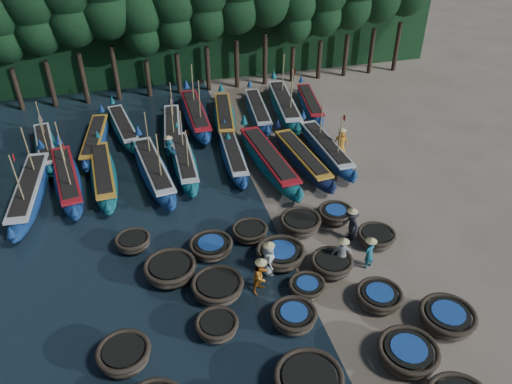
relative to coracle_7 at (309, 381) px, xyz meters
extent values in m
plane|color=gray|center=(1.59, 7.10, -0.46)|extent=(120.00, 120.00, 0.00)
cube|color=black|center=(1.59, 30.60, 4.54)|extent=(40.00, 3.00, 10.00)
ellipsoid|color=brown|center=(0.00, 0.00, -0.10)|extent=(2.38, 2.38, 0.72)
torus|color=#362C20|center=(0.00, 0.00, 0.24)|extent=(2.46, 2.46, 0.22)
cylinder|color=black|center=(0.00, 0.00, 0.28)|extent=(1.88, 1.88, 0.07)
ellipsoid|color=brown|center=(3.90, 0.15, -0.12)|extent=(2.62, 2.62, 0.67)
torus|color=#362C20|center=(3.90, 0.15, 0.19)|extent=(2.28, 2.28, 0.20)
cylinder|color=black|center=(3.90, 0.15, 0.23)|extent=(1.74, 1.74, 0.06)
cylinder|color=#1A4291|center=(3.90, 0.15, 0.28)|extent=(1.34, 1.34, 0.04)
ellipsoid|color=brown|center=(6.23, 1.23, -0.11)|extent=(2.55, 2.55, 0.70)
torus|color=#362C20|center=(6.23, 1.23, 0.21)|extent=(2.24, 2.24, 0.21)
cylinder|color=black|center=(6.23, 1.23, 0.26)|extent=(1.71, 1.71, 0.06)
cylinder|color=#1A4291|center=(6.23, 1.23, 0.30)|extent=(1.31, 1.31, 0.04)
ellipsoid|color=brown|center=(-6.09, 2.79, -0.10)|extent=(2.22, 2.22, 0.72)
torus|color=#362C20|center=(-6.09, 2.79, 0.24)|extent=(2.01, 2.01, 0.22)
cylinder|color=black|center=(-6.09, 2.79, 0.28)|extent=(1.50, 1.50, 0.07)
ellipsoid|color=brown|center=(-2.56, 3.26, -0.15)|extent=(1.94, 1.94, 0.62)
torus|color=#362C20|center=(-2.56, 3.26, 0.14)|extent=(1.71, 1.71, 0.19)
cylinder|color=black|center=(-2.56, 3.26, 0.17)|extent=(1.28, 1.28, 0.06)
ellipsoid|color=brown|center=(0.45, 2.89, -0.13)|extent=(2.04, 2.04, 0.66)
torus|color=#362C20|center=(0.45, 2.89, 0.18)|extent=(1.89, 1.89, 0.20)
cylinder|color=black|center=(0.45, 2.89, 0.22)|extent=(1.41, 1.41, 0.06)
cylinder|color=#1A4291|center=(0.45, 2.89, 0.26)|extent=(1.09, 1.09, 0.04)
ellipsoid|color=brown|center=(1.54, 4.33, -0.18)|extent=(1.81, 1.81, 0.57)
torus|color=#362C20|center=(1.54, 4.33, 0.09)|extent=(1.60, 1.60, 0.17)
cylinder|color=black|center=(1.54, 4.33, 0.12)|extent=(1.19, 1.19, 0.05)
cylinder|color=#1A4291|center=(1.54, 4.33, 0.16)|extent=(0.92, 0.92, 0.03)
ellipsoid|color=brown|center=(4.21, 3.01, -0.16)|extent=(1.94, 1.94, 0.60)
torus|color=#362C20|center=(4.21, 3.01, 0.12)|extent=(1.95, 1.95, 0.18)
cylinder|color=black|center=(4.21, 3.01, 0.16)|extent=(1.48, 1.48, 0.05)
cylinder|color=#1A4291|center=(4.21, 3.01, 0.19)|extent=(1.14, 1.14, 0.04)
ellipsoid|color=brown|center=(-3.90, 6.84, -0.10)|extent=(2.39, 2.39, 0.72)
torus|color=#362C20|center=(-3.90, 6.84, 0.23)|extent=(2.32, 2.32, 0.22)
cylinder|color=black|center=(-3.90, 6.84, 0.28)|extent=(1.76, 1.76, 0.07)
ellipsoid|color=brown|center=(-2.11, 5.27, -0.12)|extent=(2.69, 2.69, 0.68)
torus|color=#362C20|center=(-2.11, 5.27, 0.20)|extent=(2.23, 2.23, 0.21)
cylinder|color=black|center=(-2.11, 5.27, 0.24)|extent=(1.70, 1.70, 0.06)
ellipsoid|color=brown|center=(1.06, 6.53, -0.12)|extent=(2.38, 2.38, 0.68)
torus|color=#362C20|center=(1.06, 6.53, 0.20)|extent=(2.26, 2.26, 0.21)
cylinder|color=black|center=(1.06, 6.53, 0.24)|extent=(1.72, 1.72, 0.06)
cylinder|color=#1A4291|center=(1.06, 6.53, 0.28)|extent=(1.32, 1.32, 0.04)
ellipsoid|color=brown|center=(3.06, 5.32, -0.13)|extent=(2.31, 2.31, 0.67)
torus|color=#362C20|center=(3.06, 5.32, 0.19)|extent=(1.92, 1.92, 0.20)
cylinder|color=black|center=(3.06, 5.32, 0.23)|extent=(1.44, 1.44, 0.06)
ellipsoid|color=brown|center=(5.85, 6.55, -0.15)|extent=(1.89, 1.89, 0.62)
torus|color=#362C20|center=(5.85, 6.55, 0.14)|extent=(1.85, 1.85, 0.19)
cylinder|color=black|center=(5.85, 6.55, 0.18)|extent=(1.40, 1.40, 0.06)
ellipsoid|color=brown|center=(-5.36, 9.27, -0.16)|extent=(1.81, 1.81, 0.60)
torus|color=#362C20|center=(-5.36, 9.27, 0.12)|extent=(1.68, 1.68, 0.18)
cylinder|color=black|center=(-5.36, 9.27, 0.15)|extent=(1.26, 1.26, 0.05)
ellipsoid|color=brown|center=(-1.87, 7.95, -0.16)|extent=(2.04, 2.04, 0.59)
torus|color=#362C20|center=(-1.87, 7.95, 0.12)|extent=(2.06, 2.06, 0.18)
cylinder|color=black|center=(-1.87, 7.95, 0.15)|extent=(1.57, 1.57, 0.05)
cylinder|color=#1A4291|center=(-1.87, 7.95, 0.19)|extent=(1.21, 1.21, 0.04)
ellipsoid|color=brown|center=(0.15, 8.56, -0.17)|extent=(1.65, 1.65, 0.57)
torus|color=#362C20|center=(0.15, 8.56, 0.09)|extent=(1.76, 1.76, 0.17)
cylinder|color=black|center=(0.15, 8.56, 0.13)|extent=(1.33, 1.33, 0.05)
ellipsoid|color=brown|center=(2.70, 8.47, -0.11)|extent=(2.00, 2.00, 0.69)
torus|color=#362C20|center=(2.70, 8.47, 0.21)|extent=(2.07, 2.07, 0.21)
cylinder|color=black|center=(2.70, 8.47, 0.26)|extent=(1.56, 1.56, 0.06)
ellipsoid|color=brown|center=(4.69, 8.77, -0.15)|extent=(1.70, 1.70, 0.61)
torus|color=#362C20|center=(4.69, 8.77, 0.13)|extent=(1.80, 1.80, 0.19)
cylinder|color=black|center=(4.69, 8.77, 0.17)|extent=(1.35, 1.35, 0.06)
cylinder|color=#1A4291|center=(4.69, 8.77, 0.21)|extent=(1.04, 1.04, 0.04)
ellipsoid|color=navy|center=(-10.37, 14.72, 0.08)|extent=(2.23, 8.71, 1.08)
cone|color=navy|center=(-10.04, 18.91, 0.78)|extent=(0.47, 0.47, 0.65)
cone|color=navy|center=(-10.70, 10.54, 0.72)|extent=(0.47, 0.47, 0.54)
cube|color=beige|center=(-10.37, 14.72, 0.53)|extent=(1.65, 6.74, 0.13)
cube|color=black|center=(-10.37, 14.72, 0.62)|extent=(1.30, 5.86, 0.11)
cylinder|color=#997F4C|center=(-10.16, 16.00, 1.80)|extent=(0.08, 0.26, 3.01)
cylinder|color=#997F4C|center=(-10.39, 13.10, 1.80)|extent=(0.08, 0.26, 3.01)
plane|color=red|center=(-10.23, 13.09, 3.11)|extent=(0.00, 0.38, 0.38)
ellipsoid|color=navy|center=(-8.50, 15.51, 0.04)|extent=(2.56, 8.17, 1.01)
cone|color=navy|center=(-9.06, 19.39, 0.70)|extent=(0.44, 0.44, 0.60)
cone|color=navy|center=(-7.95, 11.62, 0.65)|extent=(0.44, 0.44, 0.50)
cube|color=#A6141C|center=(-8.50, 15.51, 0.47)|extent=(1.92, 6.33, 0.12)
cube|color=black|center=(-8.50, 15.51, 0.55)|extent=(1.54, 5.49, 0.10)
cylinder|color=#997F4C|center=(-8.57, 16.72, 1.65)|extent=(0.07, 0.24, 2.82)
cylinder|color=#997F4C|center=(-8.19, 14.03, 1.65)|extent=(0.07, 0.24, 2.82)
plane|color=red|center=(-8.04, 14.05, 2.88)|extent=(0.00, 0.35, 0.35)
ellipsoid|color=#105B5C|center=(-6.56, 15.52, 0.03)|extent=(1.83, 7.96, 0.99)
cone|color=#105B5C|center=(-6.76, 19.36, 0.67)|extent=(0.43, 0.43, 0.59)
cone|color=#105B5C|center=(-6.36, 11.67, 0.63)|extent=(0.43, 0.43, 0.49)
cube|color=orange|center=(-6.56, 15.52, 0.45)|extent=(1.35, 6.16, 0.12)
cube|color=black|center=(-6.56, 15.52, 0.53)|extent=(1.04, 5.36, 0.10)
ellipsoid|color=navy|center=(-3.78, 15.18, 0.06)|extent=(2.53, 8.47, 1.04)
cone|color=navy|center=(-4.28, 19.22, 0.74)|extent=(0.46, 0.46, 0.63)
cone|color=navy|center=(-3.27, 11.15, 0.69)|extent=(0.46, 0.46, 0.52)
cube|color=beige|center=(-3.78, 15.18, 0.50)|extent=(1.89, 6.55, 0.13)
cube|color=black|center=(-3.78, 15.18, 0.58)|extent=(1.51, 5.69, 0.10)
cylinder|color=#997F4C|center=(-3.83, 16.44, 1.73)|extent=(0.07, 0.25, 2.92)
cylinder|color=#997F4C|center=(-3.48, 13.64, 1.73)|extent=(0.07, 0.25, 2.92)
plane|color=red|center=(-3.32, 13.66, 3.00)|extent=(0.00, 0.37, 0.37)
ellipsoid|color=#105B5C|center=(-1.94, 15.77, 0.01)|extent=(1.52, 7.52, 0.94)
cone|color=#105B5C|center=(-1.85, 19.42, 0.62)|extent=(0.41, 0.41, 0.56)
cone|color=#105B5C|center=(-2.02, 12.12, 0.57)|extent=(0.41, 0.41, 0.47)
cube|color=beige|center=(-1.94, 15.77, 0.40)|extent=(1.12, 5.82, 0.11)
cube|color=black|center=(-1.94, 15.77, 0.48)|extent=(0.85, 5.07, 0.09)
cylinder|color=#997F4C|center=(-1.82, 16.89, 1.50)|extent=(0.07, 0.22, 2.62)
cylinder|color=#997F4C|center=(-1.88, 14.36, 1.50)|extent=(0.07, 0.22, 2.62)
plane|color=red|center=(-1.74, 14.36, 2.65)|extent=(0.00, 0.33, 0.33)
ellipsoid|color=navy|center=(0.99, 15.65, -0.01)|extent=(1.74, 7.22, 0.89)
cone|color=navy|center=(1.22, 19.13, 0.57)|extent=(0.39, 0.39, 0.54)
cone|color=navy|center=(0.77, 12.17, 0.52)|extent=(0.39, 0.39, 0.45)
cube|color=beige|center=(0.99, 15.65, 0.36)|extent=(1.29, 5.59, 0.11)
cube|color=black|center=(0.99, 15.65, 0.43)|extent=(1.01, 4.86, 0.09)
ellipsoid|color=#105B5C|center=(2.84, 14.44, 0.10)|extent=(2.38, 9.04, 1.12)
cone|color=#105B5C|center=(2.46, 18.78, 0.82)|extent=(0.49, 0.49, 0.67)
cone|color=#105B5C|center=(3.22, 10.10, 0.77)|extent=(0.49, 0.49, 0.56)
cube|color=#A6141C|center=(2.84, 14.44, 0.57)|extent=(1.77, 7.00, 0.13)
cube|color=black|center=(2.84, 14.44, 0.66)|extent=(1.40, 6.08, 0.11)
ellipsoid|color=#0F1937|center=(4.87, 14.24, 0.03)|extent=(2.14, 7.89, 0.97)
cone|color=#0F1937|center=(4.50, 18.02, 0.66)|extent=(0.43, 0.43, 0.58)
cone|color=#0F1937|center=(5.23, 10.46, 0.61)|extent=(0.43, 0.43, 0.49)
cube|color=orange|center=(4.87, 14.24, 0.44)|extent=(1.59, 6.11, 0.12)
cube|color=black|center=(4.87, 14.24, 0.51)|extent=(1.26, 5.31, 0.10)
ellipsoid|color=navy|center=(6.66, 14.98, 0.03)|extent=(1.66, 7.86, 0.98)
cone|color=navy|center=(6.54, 18.78, 0.66)|extent=(0.43, 0.43, 0.59)
cone|color=navy|center=(6.78, 11.17, 0.61)|extent=(0.43, 0.43, 0.49)
cube|color=beige|center=(6.66, 14.98, 0.44)|extent=(1.22, 6.09, 0.12)
cube|color=black|center=(6.66, 14.98, 0.52)|extent=(0.93, 5.30, 0.10)
cylinder|color=#997F4C|center=(6.72, 16.15, 1.59)|extent=(0.07, 0.23, 2.73)
cylinder|color=#997F4C|center=(6.81, 13.51, 1.59)|extent=(0.07, 0.23, 2.73)
plane|color=red|center=(6.95, 13.52, 2.78)|extent=(0.00, 0.34, 0.34)
ellipsoid|color=#105B5C|center=(-9.92, 19.72, -0.01)|extent=(2.35, 7.26, 0.89)
cone|color=#105B5C|center=(-10.45, 23.16, 0.57)|extent=(0.39, 0.39, 0.54)
cone|color=#105B5C|center=(-9.40, 16.27, 0.52)|extent=(0.39, 0.39, 0.45)
cube|color=beige|center=(-9.92, 19.72, 0.36)|extent=(1.77, 5.62, 0.11)
cube|color=black|center=(-9.92, 19.72, 0.43)|extent=(1.42, 4.88, 0.09)
cylinder|color=#997F4C|center=(-10.00, 20.79, 1.42)|extent=(0.06, 0.21, 2.50)
cylinder|color=#997F4C|center=(-9.63, 18.40, 1.42)|extent=(0.06, 0.21, 2.50)
plane|color=red|center=(-9.50, 18.42, 2.51)|extent=(0.00, 0.31, 0.31)
ellipsoid|color=navy|center=(-6.98, 19.83, 0.01)|extent=(2.40, 7.66, 0.94)
cone|color=navy|center=(-6.46, 23.47, 0.62)|extent=(0.41, 0.41, 0.57)
cone|color=navy|center=(-7.49, 16.19, 0.58)|extent=(0.41, 0.41, 0.47)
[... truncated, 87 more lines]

